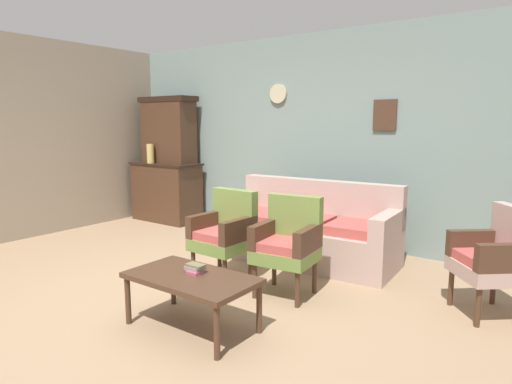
{
  "coord_description": "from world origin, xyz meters",
  "views": [
    {
      "loc": [
        2.82,
        -2.61,
        1.57
      ],
      "look_at": [
        0.12,
        1.09,
        0.85
      ],
      "focal_mm": 31.39,
      "sensor_mm": 36.0,
      "label": 1
    }
  ],
  "objects_px": {
    "side_cabinet": "(167,192)",
    "floral_couch": "(308,233)",
    "armchair_row_middle": "(225,231)",
    "book_stack_on_table": "(195,268)",
    "wingback_chair_by_fireplace": "(495,256)",
    "coffee_table": "(192,281)",
    "armchair_by_doorway": "(288,241)",
    "vase_on_cabinet": "(150,154)"
  },
  "relations": [
    {
      "from": "armchair_by_doorway",
      "to": "floral_couch",
      "type": "bearing_deg",
      "value": 109.1
    },
    {
      "from": "coffee_table",
      "to": "floral_couch",
      "type": "bearing_deg",
      "value": 93.65
    },
    {
      "from": "armchair_row_middle",
      "to": "wingback_chair_by_fireplace",
      "type": "height_order",
      "value": "same"
    },
    {
      "from": "floral_couch",
      "to": "vase_on_cabinet",
      "type": "bearing_deg",
      "value": 173.75
    },
    {
      "from": "vase_on_cabinet",
      "to": "armchair_row_middle",
      "type": "height_order",
      "value": "vase_on_cabinet"
    },
    {
      "from": "vase_on_cabinet",
      "to": "armchair_by_doorway",
      "type": "distance_m",
      "value": 3.67
    },
    {
      "from": "floral_couch",
      "to": "armchair_by_doorway",
      "type": "height_order",
      "value": "same"
    },
    {
      "from": "armchair_by_doorway",
      "to": "wingback_chair_by_fireplace",
      "type": "relative_size",
      "value": 1.0
    },
    {
      "from": "wingback_chair_by_fireplace",
      "to": "coffee_table",
      "type": "bearing_deg",
      "value": -138.1
    },
    {
      "from": "side_cabinet",
      "to": "book_stack_on_table",
      "type": "relative_size",
      "value": 7.59
    },
    {
      "from": "armchair_row_middle",
      "to": "book_stack_on_table",
      "type": "bearing_deg",
      "value": -62.85
    },
    {
      "from": "vase_on_cabinet",
      "to": "armchair_row_middle",
      "type": "bearing_deg",
      "value": -27.28
    },
    {
      "from": "wingback_chair_by_fireplace",
      "to": "book_stack_on_table",
      "type": "bearing_deg",
      "value": -139.46
    },
    {
      "from": "vase_on_cabinet",
      "to": "side_cabinet",
      "type": "bearing_deg",
      "value": 52.66
    },
    {
      "from": "armchair_row_middle",
      "to": "book_stack_on_table",
      "type": "height_order",
      "value": "armchair_row_middle"
    },
    {
      "from": "armchair_by_doorway",
      "to": "wingback_chair_by_fireplace",
      "type": "distance_m",
      "value": 1.71
    },
    {
      "from": "book_stack_on_table",
      "to": "side_cabinet",
      "type": "bearing_deg",
      "value": 140.52
    },
    {
      "from": "floral_couch",
      "to": "side_cabinet",
      "type": "bearing_deg",
      "value": 169.9
    },
    {
      "from": "armchair_by_doorway",
      "to": "wingback_chair_by_fireplace",
      "type": "height_order",
      "value": "same"
    },
    {
      "from": "armchair_row_middle",
      "to": "armchair_by_doorway",
      "type": "bearing_deg",
      "value": 4.2
    },
    {
      "from": "armchair_row_middle",
      "to": "armchair_by_doorway",
      "type": "height_order",
      "value": "same"
    },
    {
      "from": "armchair_row_middle",
      "to": "side_cabinet",
      "type": "bearing_deg",
      "value": 148.36
    },
    {
      "from": "floral_couch",
      "to": "book_stack_on_table",
      "type": "xyz_separation_m",
      "value": [
        0.11,
        -1.96,
        0.13
      ]
    },
    {
      "from": "armchair_row_middle",
      "to": "wingback_chair_by_fireplace",
      "type": "distance_m",
      "value": 2.39
    },
    {
      "from": "wingback_chair_by_fireplace",
      "to": "armchair_by_doorway",
      "type": "bearing_deg",
      "value": -159.29
    },
    {
      "from": "vase_on_cabinet",
      "to": "wingback_chair_by_fireplace",
      "type": "bearing_deg",
      "value": -8.28
    },
    {
      "from": "vase_on_cabinet",
      "to": "armchair_row_middle",
      "type": "distance_m",
      "value": 3.06
    },
    {
      "from": "side_cabinet",
      "to": "floral_couch",
      "type": "bearing_deg",
      "value": -10.1
    },
    {
      "from": "floral_couch",
      "to": "wingback_chair_by_fireplace",
      "type": "bearing_deg",
      "value": -11.39
    },
    {
      "from": "coffee_table",
      "to": "book_stack_on_table",
      "type": "bearing_deg",
      "value": 106.9
    },
    {
      "from": "side_cabinet",
      "to": "wingback_chair_by_fireplace",
      "type": "height_order",
      "value": "side_cabinet"
    },
    {
      "from": "wingback_chair_by_fireplace",
      "to": "side_cabinet",
      "type": "bearing_deg",
      "value": 169.38
    },
    {
      "from": "armchair_by_doorway",
      "to": "coffee_table",
      "type": "relative_size",
      "value": 0.9
    },
    {
      "from": "armchair_by_doorway",
      "to": "book_stack_on_table",
      "type": "height_order",
      "value": "armchair_by_doorway"
    },
    {
      "from": "side_cabinet",
      "to": "armchair_by_doorway",
      "type": "relative_size",
      "value": 1.28
    },
    {
      "from": "vase_on_cabinet",
      "to": "book_stack_on_table",
      "type": "xyz_separation_m",
      "value": [
        3.14,
        -2.29,
        -0.62
      ]
    },
    {
      "from": "coffee_table",
      "to": "side_cabinet",
      "type": "bearing_deg",
      "value": 140.01
    },
    {
      "from": "armchair_row_middle",
      "to": "book_stack_on_table",
      "type": "xyz_separation_m",
      "value": [
        0.47,
        -0.91,
        -0.04
      ]
    },
    {
      "from": "wingback_chair_by_fireplace",
      "to": "book_stack_on_table",
      "type": "xyz_separation_m",
      "value": [
        -1.83,
        -1.57,
        -0.04
      ]
    },
    {
      "from": "vase_on_cabinet",
      "to": "wingback_chair_by_fireplace",
      "type": "distance_m",
      "value": 5.06
    },
    {
      "from": "armchair_row_middle",
      "to": "wingback_chair_by_fireplace",
      "type": "relative_size",
      "value": 1.0
    },
    {
      "from": "wingback_chair_by_fireplace",
      "to": "book_stack_on_table",
      "type": "distance_m",
      "value": 2.41
    }
  ]
}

